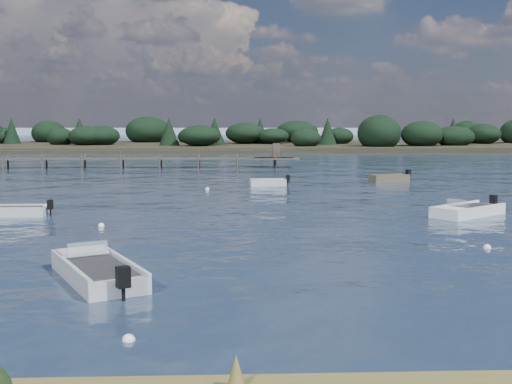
{
  "coord_description": "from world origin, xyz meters",
  "views": [
    {
      "loc": [
        -1.21,
        -23.71,
        5.19
      ],
      "look_at": [
        0.34,
        14.0,
        1.0
      ],
      "focal_mm": 45.0,
      "sensor_mm": 36.0,
      "label": 1
    }
  ],
  "objects_px": {
    "dinghy_mid_white_b": "(468,213)",
    "jetty": "(44,159)",
    "tender_far_grey_b": "(389,180)",
    "dinghy_mid_grey": "(9,213)",
    "tender_far_white": "(268,184)",
    "dinghy_near_olive": "(97,274)"
  },
  "relations": [
    {
      "from": "tender_far_grey_b",
      "to": "jetty",
      "type": "distance_m",
      "value": 38.42
    },
    {
      "from": "tender_far_white",
      "to": "jetty",
      "type": "xyz_separation_m",
      "value": [
        -23.6,
        20.42,
        0.83
      ]
    },
    {
      "from": "dinghy_mid_grey",
      "to": "dinghy_mid_white_b",
      "type": "bearing_deg",
      "value": -2.39
    },
    {
      "from": "dinghy_mid_grey",
      "to": "jetty",
      "type": "distance_m",
      "value": 37.23
    },
    {
      "from": "tender_far_white",
      "to": "tender_far_grey_b",
      "type": "xyz_separation_m",
      "value": [
        10.6,
        2.95,
        0.02
      ]
    },
    {
      "from": "dinghy_mid_white_b",
      "to": "jetty",
      "type": "height_order",
      "value": "jetty"
    },
    {
      "from": "tender_far_white",
      "to": "tender_far_grey_b",
      "type": "bearing_deg",
      "value": 15.53
    },
    {
      "from": "dinghy_near_olive",
      "to": "dinghy_mid_grey",
      "type": "xyz_separation_m",
      "value": [
        -7.79,
        14.64,
        -0.03
      ]
    },
    {
      "from": "jetty",
      "to": "dinghy_mid_grey",
      "type": "bearing_deg",
      "value": -76.99
    },
    {
      "from": "dinghy_mid_grey",
      "to": "jetty",
      "type": "relative_size",
      "value": 0.07
    },
    {
      "from": "dinghy_mid_grey",
      "to": "tender_far_grey_b",
      "type": "bearing_deg",
      "value": 36.04
    },
    {
      "from": "dinghy_mid_white_b",
      "to": "jetty",
      "type": "bearing_deg",
      "value": 132.01
    },
    {
      "from": "dinghy_mid_white_b",
      "to": "dinghy_near_olive",
      "type": "bearing_deg",
      "value": -142.09
    },
    {
      "from": "dinghy_mid_grey",
      "to": "jetty",
      "type": "height_order",
      "value": "jetty"
    },
    {
      "from": "dinghy_near_olive",
      "to": "dinghy_mid_white_b",
      "type": "relative_size",
      "value": 1.13
    },
    {
      "from": "dinghy_mid_white_b",
      "to": "dinghy_mid_grey",
      "type": "distance_m",
      "value": 25.25
    },
    {
      "from": "jetty",
      "to": "tender_far_white",
      "type": "bearing_deg",
      "value": -40.87
    },
    {
      "from": "tender_far_white",
      "to": "dinghy_near_olive",
      "type": "xyz_separation_m",
      "value": [
        -7.43,
        -30.48,
        0.02
      ]
    },
    {
      "from": "dinghy_mid_white_b",
      "to": "tender_far_grey_b",
      "type": "xyz_separation_m",
      "value": [
        0.59,
        19.85,
        0.01
      ]
    },
    {
      "from": "tender_far_white",
      "to": "dinghy_mid_grey",
      "type": "xyz_separation_m",
      "value": [
        -15.22,
        -15.85,
        -0.0
      ]
    },
    {
      "from": "tender_far_white",
      "to": "dinghy_mid_white_b",
      "type": "bearing_deg",
      "value": -59.36
    },
    {
      "from": "dinghy_mid_grey",
      "to": "tender_far_white",
      "type": "bearing_deg",
      "value": 46.15
    }
  ]
}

